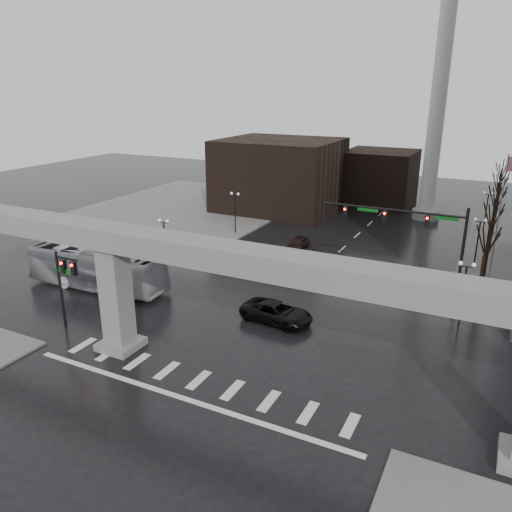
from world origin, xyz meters
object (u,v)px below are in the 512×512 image
object	(u,v)px
signal_mast_arm	(416,229)
far_car	(298,243)
pickup_truck	(277,312)
city_bus	(96,268)

from	to	relation	value
signal_mast_arm	far_car	bearing A→B (deg)	152.81
signal_mast_arm	far_car	size ratio (longest dim) A/B	2.97
signal_mast_arm	pickup_truck	world-z (taller)	signal_mast_arm
pickup_truck	city_bus	xyz separation A→B (m)	(-17.14, -0.97, 1.07)
city_bus	far_car	bearing A→B (deg)	-36.35
far_car	signal_mast_arm	bearing A→B (deg)	-29.63
pickup_truck	signal_mast_arm	bearing A→B (deg)	-32.33
signal_mast_arm	far_car	distance (m)	15.81
pickup_truck	city_bus	size ratio (longest dim) A/B	0.42
city_bus	far_car	distance (m)	21.73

